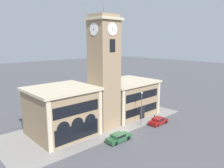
# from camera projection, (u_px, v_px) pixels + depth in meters

# --- Properties ---
(ground_plane) EXTENTS (300.00, 300.00, 0.00)m
(ground_plane) POSITION_uv_depth(u_px,v_px,m) (123.00, 135.00, 39.07)
(ground_plane) COLOR #4C4C51
(sidewalk_kerb) EXTENTS (37.64, 14.37, 0.15)m
(sidewalk_kerb) POSITION_uv_depth(u_px,v_px,m) (97.00, 123.00, 44.22)
(sidewalk_kerb) COLOR gray
(sidewalk_kerb) RESTS_ON ground_plane
(clock_tower) EXTENTS (5.18, 5.18, 22.30)m
(clock_tower) POSITION_uv_depth(u_px,v_px,m) (104.00, 73.00, 40.59)
(clock_tower) COLOR #937A5B
(clock_tower) RESTS_ON ground_plane
(town_hall_left_wing) EXTENTS (11.07, 10.35, 8.57)m
(town_hall_left_wing) POSITION_uv_depth(u_px,v_px,m) (62.00, 111.00, 38.47)
(town_hall_left_wing) COLOR #937A5B
(town_hall_left_wing) RESTS_ON ground_plane
(town_hall_right_wing) EXTENTS (12.98, 10.35, 7.76)m
(town_hall_right_wing) POSITION_uv_depth(u_px,v_px,m) (126.00, 97.00, 49.52)
(town_hall_right_wing) COLOR #937A5B
(town_hall_right_wing) RESTS_ON ground_plane
(parked_car_near) EXTENTS (4.55, 1.85, 1.34)m
(parked_car_near) POSITION_uv_depth(u_px,v_px,m) (119.00, 137.00, 36.36)
(parked_car_near) COLOR #285633
(parked_car_near) RESTS_ON ground_plane
(parked_car_mid) EXTENTS (4.34, 1.86, 1.37)m
(parked_car_mid) POSITION_uv_depth(u_px,v_px,m) (158.00, 121.00, 43.87)
(parked_car_mid) COLOR maroon
(parked_car_mid) RESTS_ON ground_plane
(street_lamp) EXTENTS (0.36, 0.36, 6.66)m
(street_lamp) POSITION_uv_depth(u_px,v_px,m) (142.00, 104.00, 42.44)
(street_lamp) COLOR #4C4C51
(street_lamp) RESTS_ON sidewalk_kerb
(bollard) EXTENTS (0.18, 0.18, 1.06)m
(bollard) POSITION_uv_depth(u_px,v_px,m) (155.00, 117.00, 46.09)
(bollard) COLOR black
(bollard) RESTS_ON sidewalk_kerb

